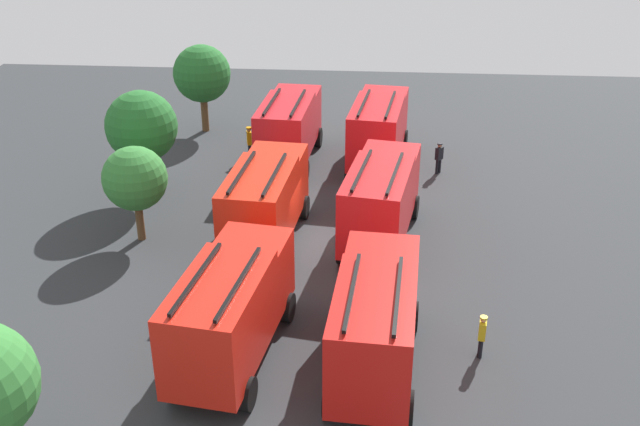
{
  "coord_description": "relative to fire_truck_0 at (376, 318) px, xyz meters",
  "views": [
    {
      "loc": [
        -28.93,
        -2.17,
        15.96
      ],
      "look_at": [
        0.0,
        0.0,
        1.4
      ],
      "focal_mm": 41.82,
      "sensor_mm": 36.0,
      "label": 1
    }
  ],
  "objects": [
    {
      "name": "ground_plane",
      "position": [
        8.93,
        2.48,
        -2.15
      ],
      "size": [
        54.72,
        54.72,
        0.0
      ],
      "primitive_type": "plane",
      "color": "#2D3033"
    },
    {
      "name": "fire_truck_0",
      "position": [
        0.0,
        0.0,
        0.0
      ],
      "size": [
        7.35,
        3.16,
        3.88
      ],
      "rotation": [
        0.0,
        0.0,
        -0.07
      ],
      "color": "red",
      "rests_on": "ground"
    },
    {
      "name": "fire_truck_1",
      "position": [
        9.14,
        -0.15,
        0.0
      ],
      "size": [
        7.5,
        3.68,
        3.88
      ],
      "rotation": [
        0.0,
        0.0,
        -0.16
      ],
      "color": "red",
      "rests_on": "ground"
    },
    {
      "name": "fire_truck_2",
      "position": [
        17.94,
        -0.0,
        0.0
      ],
      "size": [
        7.44,
        3.45,
        3.88
      ],
      "rotation": [
        0.0,
        0.0,
        -0.12
      ],
      "color": "red",
      "rests_on": "ground"
    },
    {
      "name": "fire_truck_3",
      "position": [
        0.34,
        4.77,
        0.0
      ],
      "size": [
        7.48,
        3.59,
        3.88
      ],
      "rotation": [
        0.0,
        0.0,
        -0.14
      ],
      "color": "red",
      "rests_on": "ground"
    },
    {
      "name": "fire_truck_4",
      "position": [
        8.62,
        4.81,
        0.0
      ],
      "size": [
        7.38,
        3.26,
        3.88
      ],
      "rotation": [
        0.0,
        0.0,
        -0.09
      ],
      "color": "red",
      "rests_on": "ground"
    },
    {
      "name": "fire_truck_5",
      "position": [
        17.81,
        4.81,
        0.0
      ],
      "size": [
        7.35,
        3.16,
        3.88
      ],
      "rotation": [
        0.0,
        0.0,
        -0.07
      ],
      "color": "red",
      "rests_on": "ground"
    },
    {
      "name": "firefighter_0",
      "position": [
        18.25,
        7.11,
        -1.11
      ],
      "size": [
        0.47,
        0.34,
        1.84
      ],
      "rotation": [
        0.0,
        0.0,
        4.98
      ],
      "color": "black",
      "rests_on": "ground"
    },
    {
      "name": "firefighter_1",
      "position": [
        16.96,
        -3.25,
        -1.2
      ],
      "size": [
        0.47,
        0.46,
        1.7
      ],
      "rotation": [
        0.0,
        0.0,
        0.81
      ],
      "color": "black",
      "rests_on": "ground"
    },
    {
      "name": "firefighter_2",
      "position": [
        1.15,
        -3.64,
        -1.26
      ],
      "size": [
        0.45,
        0.31,
        1.62
      ],
      "rotation": [
        0.0,
        0.0,
        4.55
      ],
      "color": "black",
      "rests_on": "ground"
    },
    {
      "name": "tree_1",
      "position": [
        8.56,
        10.43,
        0.78
      ],
      "size": [
        2.81,
        2.81,
        4.36
      ],
      "color": "brown",
      "rests_on": "ground"
    },
    {
      "name": "tree_2",
      "position": [
        13.09,
        11.4,
        1.47
      ],
      "size": [
        3.47,
        3.47,
        5.38
      ],
      "color": "brown",
      "rests_on": "ground"
    },
    {
      "name": "tree_3",
      "position": [
        22.47,
        10.52,
        1.4
      ],
      "size": [
        3.41,
        3.41,
        5.28
      ],
      "color": "brown",
      "rests_on": "ground"
    },
    {
      "name": "traffic_cone_0",
      "position": [
        12.29,
        7.6,
        -1.84
      ],
      "size": [
        0.44,
        0.44,
        0.63
      ],
      "primitive_type": "cone",
      "color": "#F2600C",
      "rests_on": "ground"
    }
  ]
}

